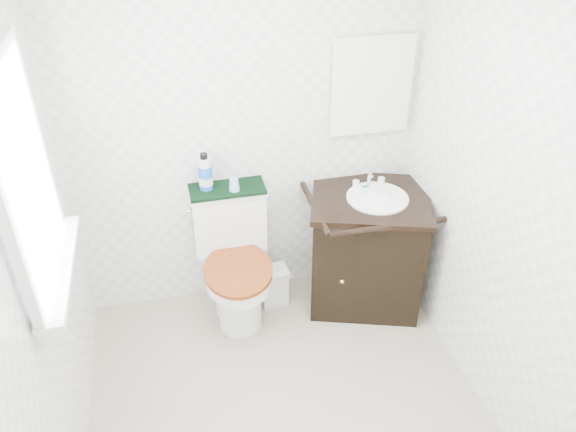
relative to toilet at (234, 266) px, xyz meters
name	(u,v)px	position (x,y,z in m)	size (l,w,h in m)	color
floor	(292,420)	(0.15, -0.96, -0.39)	(2.40, 2.40, 0.00)	#A5A085
wall_back	(246,134)	(0.15, 0.24, 0.81)	(2.40, 2.40, 0.00)	white
wall_left	(28,285)	(-0.95, -0.96, 0.81)	(2.40, 2.40, 0.00)	white
wall_right	(515,215)	(1.25, -0.96, 0.81)	(2.40, 2.40, 0.00)	white
window	(23,179)	(-0.92, -0.71, 1.16)	(0.02, 0.70, 0.90)	white
mirror	(372,86)	(0.94, 0.21, 1.06)	(0.50, 0.02, 0.60)	silver
toilet	(234,266)	(0.00, 0.00, 0.00)	(0.48, 0.66, 0.89)	white
vanity	(367,246)	(0.89, -0.06, 0.05)	(0.91, 0.84, 0.92)	black
trash_bin	(274,286)	(0.26, 0.02, -0.24)	(0.21, 0.17, 0.28)	silver
towel	(227,189)	(0.00, 0.13, 0.51)	(0.47, 0.22, 0.02)	black
mouthwash_bottle	(205,173)	(-0.12, 0.15, 0.63)	(0.08, 0.08, 0.24)	blue
cup	(234,184)	(0.04, 0.09, 0.56)	(0.07, 0.07, 0.08)	#8DC2E8
soap_bar	(366,187)	(0.89, 0.05, 0.45)	(0.07, 0.05, 0.02)	#17626E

